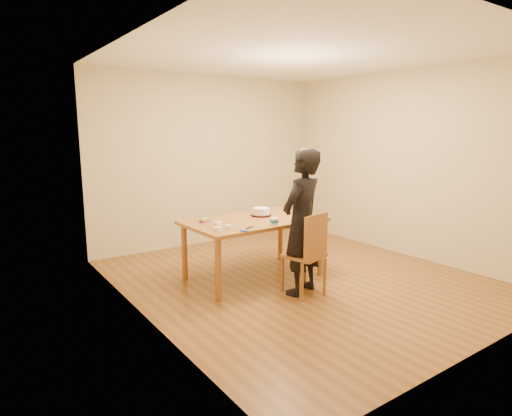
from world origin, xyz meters
TOP-DOWN VIEW (x-y plane):
  - room_shell at (0.00, 0.34)m, footprint 4.00×4.50m
  - dining_table at (-0.44, 0.37)m, footprint 1.70×1.04m
  - dining_chair at (-0.29, -0.41)m, footprint 0.49×0.49m
  - cake_plate at (-0.24, 0.49)m, footprint 0.26×0.26m
  - cake at (-0.24, 0.49)m, footprint 0.22×0.22m
  - frosting_dome at (-0.24, 0.49)m, footprint 0.22×0.22m
  - frosting_tub at (-0.43, -0.03)m, footprint 0.09×0.09m
  - frosting_lid at (-0.88, -0.09)m, footprint 0.10×0.10m
  - frosting_dollop at (-0.88, -0.09)m, footprint 0.04×0.04m
  - ramekin_green at (-0.95, 0.13)m, footprint 0.07×0.07m
  - ramekin_yellow at (-1.00, 0.29)m, footprint 0.09×0.09m
  - ramekin_multi at (-1.12, 0.09)m, footprint 0.09×0.09m
  - candy_box_pink at (-1.01, 0.58)m, footprint 0.14×0.09m
  - candy_box_green at (-1.01, 0.58)m, footprint 0.16×0.13m
  - spatula at (-0.77, -0.01)m, footprint 0.17×0.07m
  - person at (-0.29, -0.36)m, footprint 0.70×0.57m

SIDE VIEW (x-z plane):
  - dining_chair at x=-0.29m, z-range 0.43..0.47m
  - dining_table at x=-0.44m, z-range 0.71..0.75m
  - frosting_lid at x=-0.88m, z-range 0.75..0.76m
  - spatula at x=-0.77m, z-range 0.75..0.76m
  - cake_plate at x=-0.24m, z-range 0.75..0.77m
  - candy_box_pink at x=-1.01m, z-range 0.75..0.77m
  - ramekin_green at x=-0.95m, z-range 0.75..0.79m
  - frosting_dollop at x=-0.88m, z-range 0.76..0.78m
  - ramekin_multi at x=-1.12m, z-range 0.75..0.79m
  - ramekin_yellow at x=-1.00m, z-range 0.75..0.79m
  - candy_box_green at x=-1.01m, z-range 0.77..0.79m
  - frosting_tub at x=-0.43m, z-range 0.75..0.83m
  - cake at x=-0.24m, z-range 0.77..0.84m
  - person at x=-0.29m, z-range 0.00..1.65m
  - frosting_dome at x=-0.24m, z-range 0.84..0.87m
  - room_shell at x=0.00m, z-range 0.00..2.70m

